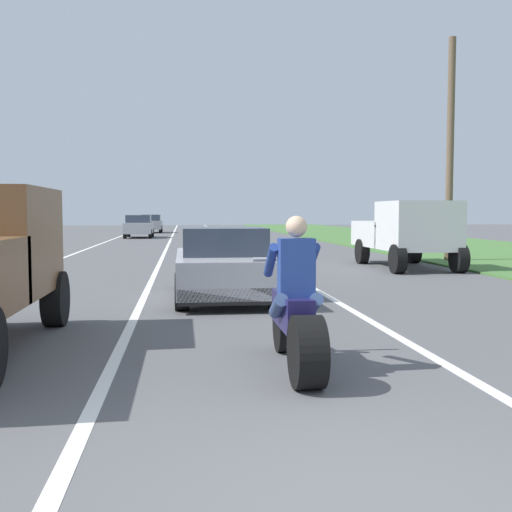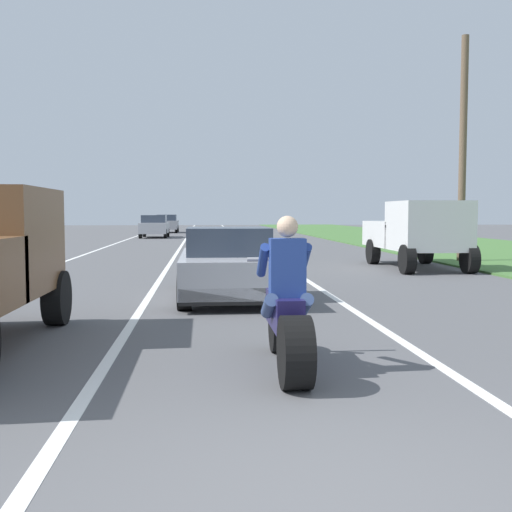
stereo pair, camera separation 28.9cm
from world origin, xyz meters
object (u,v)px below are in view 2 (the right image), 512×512
at_px(motorcycle_with_rider, 287,316).
at_px(pickup_truck_right_shoulder_white, 417,231).
at_px(sports_car_silver, 228,265).
at_px(distant_car_far_ahead, 154,226).
at_px(distant_car_further_ahead, 167,223).

xyz_separation_m(motorcycle_with_rider, pickup_truck_right_shoulder_white, (5.49, 11.60, 0.51)).
bearing_deg(motorcycle_with_rider, pickup_truck_right_shoulder_white, 64.67).
relative_size(motorcycle_with_rider, sports_car_silver, 0.51).
bearing_deg(pickup_truck_right_shoulder_white, distant_car_far_ahead, 111.97).
bearing_deg(pickup_truck_right_shoulder_white, distant_car_further_ahead, 105.25).
bearing_deg(distant_car_far_ahead, motorcycle_with_rider, -83.44).
xyz_separation_m(sports_car_silver, distant_car_far_ahead, (-3.68, 29.52, 0.14)).
relative_size(pickup_truck_right_shoulder_white, distant_car_further_ahead, 1.20).
relative_size(motorcycle_with_rider, distant_car_far_ahead, 0.55).
bearing_deg(distant_car_further_ahead, sports_car_silver, -85.09).
bearing_deg(distant_car_far_ahead, pickup_truck_right_shoulder_white, -68.03).
bearing_deg(distant_car_further_ahead, pickup_truck_right_shoulder_white, -74.75).
distance_m(pickup_truck_right_shoulder_white, distant_car_further_ahead, 35.36).
xyz_separation_m(sports_car_silver, pickup_truck_right_shoulder_white, (5.87, 5.85, 0.48)).
height_order(sports_car_silver, distant_car_further_ahead, distant_car_further_ahead).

